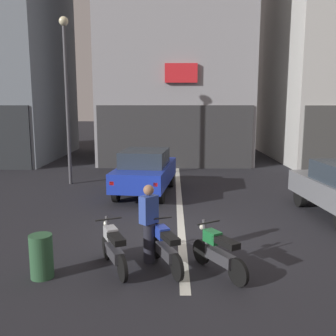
{
  "coord_description": "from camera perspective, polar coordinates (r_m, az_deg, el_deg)",
  "views": [
    {
      "loc": [
        -0.23,
        -9.15,
        3.32
      ],
      "look_at": [
        -0.37,
        2.0,
        1.4
      ],
      "focal_mm": 40.56,
      "sensor_mm": 36.0,
      "label": 1
    }
  ],
  "objects": [
    {
      "name": "motorcycle_silver_row_leftmost",
      "position": [
        7.85,
        -8.19,
        -11.74
      ],
      "size": [
        0.78,
        1.55,
        0.98
      ],
      "color": "black",
      "rests_on": "ground"
    },
    {
      "name": "lane_centre_line",
      "position": [
        15.51,
        1.55,
        -2.58
      ],
      "size": [
        0.2,
        18.0,
        0.01
      ],
      "primitive_type": "cube",
      "color": "silver",
      "rests_on": "ground"
    },
    {
      "name": "building_mid_block",
      "position": [
        23.86,
        1.03,
        23.75
      ],
      "size": [
        8.2,
        8.05,
        18.2
      ],
      "color": "#9E9EA3",
      "rests_on": "ground"
    },
    {
      "name": "street_lamp",
      "position": [
        15.95,
        -15.02,
        12.04
      ],
      "size": [
        0.36,
        0.36,
        6.62
      ],
      "color": "#47474C",
      "rests_on": "ground"
    },
    {
      "name": "motorcycle_blue_row_left_mid",
      "position": [
        7.81,
        -0.4,
        -11.73
      ],
      "size": [
        0.75,
        1.56,
        0.98
      ],
      "color": "black",
      "rests_on": "ground"
    },
    {
      "name": "car_blue_crossing_near",
      "position": [
        13.89,
        -3.4,
        -0.34
      ],
      "size": [
        2.25,
        4.28,
        1.64
      ],
      "color": "black",
      "rests_on": "ground"
    },
    {
      "name": "ground_plane",
      "position": [
        9.73,
        2.06,
        -10.18
      ],
      "size": [
        120.0,
        120.0,
        0.0
      ],
      "primitive_type": "plane",
      "color": "#232328"
    },
    {
      "name": "person_by_motorcycles",
      "position": [
        7.96,
        -2.89,
        -8.28
      ],
      "size": [
        0.41,
        0.41,
        1.67
      ],
      "color": "#23232D",
      "rests_on": "ground"
    },
    {
      "name": "motorcycle_green_row_centre",
      "position": [
        7.64,
        7.56,
        -12.33
      ],
      "size": [
        0.93,
        1.46,
        0.98
      ],
      "color": "black",
      "rests_on": "ground"
    },
    {
      "name": "trash_bin",
      "position": [
        7.82,
        -18.49,
        -12.48
      ],
      "size": [
        0.44,
        0.44,
        0.85
      ],
      "primitive_type": "cylinder",
      "color": "#2D5938",
      "rests_on": "ground"
    }
  ]
}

